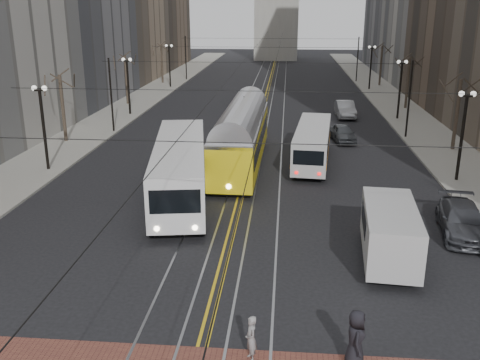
% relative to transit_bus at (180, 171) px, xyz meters
% --- Properties ---
extents(ground, '(260.00, 260.00, 0.00)m').
position_rel_transit_bus_xyz_m(ground, '(3.50, -13.37, -1.67)').
color(ground, black).
rests_on(ground, ground).
extents(sidewalk_left, '(5.00, 140.00, 0.15)m').
position_rel_transit_bus_xyz_m(sidewalk_left, '(-11.50, 31.63, -1.60)').
color(sidewalk_left, gray).
rests_on(sidewalk_left, ground).
extents(sidewalk_right, '(5.00, 140.00, 0.15)m').
position_rel_transit_bus_xyz_m(sidewalk_right, '(18.50, 31.63, -1.60)').
color(sidewalk_right, gray).
rests_on(sidewalk_right, ground).
extents(streetcar_rails, '(4.80, 130.00, 0.02)m').
position_rel_transit_bus_xyz_m(streetcar_rails, '(3.50, 31.63, -1.67)').
color(streetcar_rails, gray).
rests_on(streetcar_rails, ground).
extents(centre_lines, '(0.42, 130.00, 0.01)m').
position_rel_transit_bus_xyz_m(centre_lines, '(3.50, 31.63, -1.66)').
color(centre_lines, gold).
rests_on(centre_lines, ground).
extents(lamp_posts, '(27.60, 57.20, 5.60)m').
position_rel_transit_bus_xyz_m(lamp_posts, '(3.50, 15.38, 1.13)').
color(lamp_posts, black).
rests_on(lamp_posts, ground).
extents(street_trees, '(31.68, 53.28, 5.60)m').
position_rel_transit_bus_xyz_m(street_trees, '(3.50, 21.88, 1.13)').
color(street_trees, '#382D23').
rests_on(street_trees, ground).
extents(trolley_wires, '(25.96, 120.00, 6.60)m').
position_rel_transit_bus_xyz_m(trolley_wires, '(3.50, 21.46, 2.10)').
color(trolley_wires, black).
rests_on(trolley_wires, ground).
extents(transit_bus, '(4.88, 13.64, 3.34)m').
position_rel_transit_bus_xyz_m(transit_bus, '(0.00, 0.00, 0.00)').
color(transit_bus, white).
rests_on(transit_bus, ground).
extents(streetcar, '(3.03, 15.03, 3.53)m').
position_rel_transit_bus_xyz_m(streetcar, '(3.00, 7.21, 0.10)').
color(streetcar, yellow).
rests_on(streetcar, ground).
extents(rear_bus, '(3.21, 10.50, 2.69)m').
position_rel_transit_bus_xyz_m(rear_bus, '(8.03, 8.20, -0.32)').
color(rear_bus, beige).
rests_on(rear_bus, ground).
extents(cargo_van, '(2.68, 5.88, 2.53)m').
position_rel_transit_bus_xyz_m(cargo_van, '(10.75, -7.42, -0.41)').
color(cargo_van, '#BDBDBD').
rests_on(cargo_van, ground).
extents(sedan_grey, '(2.18, 4.36, 1.43)m').
position_rel_transit_bus_xyz_m(sedan_grey, '(10.88, 14.94, -0.96)').
color(sedan_grey, '#3E4145').
rests_on(sedan_grey, ground).
extents(sedan_silver, '(1.92, 5.01, 1.63)m').
position_rel_transit_bus_xyz_m(sedan_silver, '(12.08, 25.56, -0.86)').
color(sedan_silver, '#A9ABB0').
rests_on(sedan_silver, ground).
extents(sedan_parked, '(2.76, 5.41, 1.50)m').
position_rel_transit_bus_xyz_m(sedan_parked, '(14.93, -4.01, -0.92)').
color(sedan_parked, '#45484E').
rests_on(sedan_parked, ground).
extents(pedestrian_a, '(0.63, 0.96, 1.94)m').
position_rel_transit_bus_xyz_m(pedestrian_a, '(8.44, -14.87, -0.69)').
color(pedestrian_a, black).
rests_on(pedestrian_a, crosswalk_band).
extents(pedestrian_b, '(0.53, 0.65, 1.55)m').
position_rel_transit_bus_xyz_m(pedestrian_b, '(5.17, -14.87, -0.88)').
color(pedestrian_b, gray).
rests_on(pedestrian_b, crosswalk_band).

